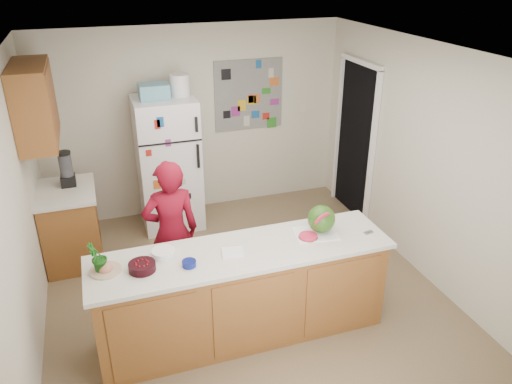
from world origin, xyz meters
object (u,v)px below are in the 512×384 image
object	(u,v)px
cherry_bowl	(142,267)
person	(172,233)
refrigerator	(168,164)
watermelon	(321,219)

from	to	relation	value
cherry_bowl	person	bearing A→B (deg)	65.37
refrigerator	person	size ratio (longest dim) A/B	1.11
refrigerator	cherry_bowl	bearing A→B (deg)	-104.34
person	cherry_bowl	distance (m)	0.91
watermelon	cherry_bowl	size ratio (longest dim) A/B	1.16
person	cherry_bowl	xyz separation A→B (m)	(-0.37, -0.81, 0.19)
watermelon	cherry_bowl	world-z (taller)	watermelon
person	watermelon	size ratio (longest dim) A/B	5.97
watermelon	cherry_bowl	bearing A→B (deg)	-176.47
refrigerator	person	bearing A→B (deg)	-98.75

